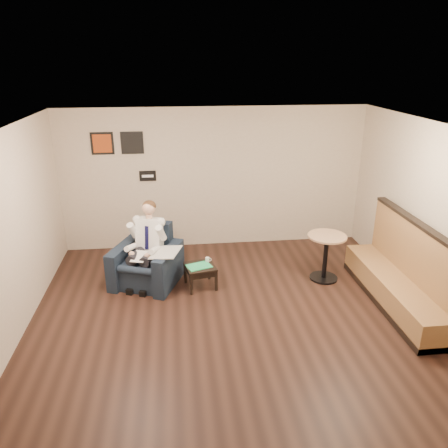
{
  "coord_description": "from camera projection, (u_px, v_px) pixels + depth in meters",
  "views": [
    {
      "loc": [
        -0.78,
        -5.38,
        3.66
      ],
      "look_at": [
        -0.01,
        1.2,
        1.12
      ],
      "focal_mm": 35.0,
      "sensor_mm": 36.0,
      "label": 1
    }
  ],
  "objects": [
    {
      "name": "art_print_right",
      "position": [
        132.0,
        143.0,
        8.22
      ],
      "size": [
        0.42,
        0.03,
        0.42
      ],
      "primitive_type": "cube",
      "color": "black",
      "rests_on": "wall_back"
    },
    {
      "name": "banquette",
      "position": [
        399.0,
        265.0,
        6.71
      ],
      "size": [
        0.62,
        2.59,
        1.33
      ],
      "primitive_type": "cube",
      "color": "olive",
      "rests_on": "ground"
    },
    {
      "name": "wall_front",
      "position": [
        294.0,
        397.0,
        3.1
      ],
      "size": [
        6.0,
        0.02,
        2.8
      ],
      "primitive_type": "cube",
      "color": "beige",
      "rests_on": "ground"
    },
    {
      "name": "wall_left",
      "position": [
        2.0,
        247.0,
        5.56
      ],
      "size": [
        0.02,
        6.0,
        2.8
      ],
      "primitive_type": "cube",
      "color": "beige",
      "rests_on": "ground"
    },
    {
      "name": "coffee_mug",
      "position": [
        207.0,
        260.0,
        7.43
      ],
      "size": [
        0.08,
        0.08,
        0.08
      ],
      "primitive_type": "cylinder",
      "rotation": [
        0.0,
        0.0,
        0.2
      ],
      "color": "white",
      "rests_on": "side_table"
    },
    {
      "name": "side_table",
      "position": [
        200.0,
        276.0,
        7.38
      ],
      "size": [
        0.56,
        0.56,
        0.39
      ],
      "primitive_type": "cube",
      "rotation": [
        0.0,
        0.0,
        0.2
      ],
      "color": "black",
      "rests_on": "ground"
    },
    {
      "name": "ceiling",
      "position": [
        236.0,
        132.0,
        5.38
      ],
      "size": [
        6.0,
        6.0,
        0.02
      ],
      "primitive_type": "cube",
      "color": "white",
      "rests_on": "wall_back"
    },
    {
      "name": "wall_right",
      "position": [
        444.0,
        227.0,
        6.21
      ],
      "size": [
        0.02,
        6.0,
        2.8
      ],
      "primitive_type": "cube",
      "color": "beige",
      "rests_on": "ground"
    },
    {
      "name": "armchair",
      "position": [
        146.0,
        257.0,
        7.4
      ],
      "size": [
        1.31,
        1.31,
        0.98
      ],
      "primitive_type": "cube",
      "rotation": [
        0.0,
        0.0,
        -0.37
      ],
      "color": "black",
      "rests_on": "ground"
    },
    {
      "name": "ground",
      "position": [
        234.0,
        325.0,
        6.39
      ],
      "size": [
        6.0,
        6.0,
        0.0
      ],
      "primitive_type": "plane",
      "color": "black",
      "rests_on": "ground"
    },
    {
      "name": "green_folder",
      "position": [
        199.0,
        266.0,
        7.29
      ],
      "size": [
        0.46,
        0.39,
        0.01
      ],
      "primitive_type": "cube",
      "rotation": [
        0.0,
        0.0,
        0.34
      ],
      "color": "#28CC75",
      "rests_on": "side_table"
    },
    {
      "name": "wall_back",
      "position": [
        214.0,
        179.0,
        8.67
      ],
      "size": [
        6.0,
        0.02,
        2.8
      ],
      "primitive_type": "cube",
      "color": "beige",
      "rests_on": "ground"
    },
    {
      "name": "newspaper",
      "position": [
        166.0,
        252.0,
        7.15
      ],
      "size": [
        0.57,
        0.64,
        0.01
      ],
      "primitive_type": "cube",
      "rotation": [
        0.0,
        0.0,
        -0.31
      ],
      "color": "silver",
      "rests_on": "armchair"
    },
    {
      "name": "lap_papers",
      "position": [
        139.0,
        256.0,
        7.15
      ],
      "size": [
        0.31,
        0.37,
        0.01
      ],
      "primitive_type": "cube",
      "rotation": [
        0.0,
        0.0,
        -0.3
      ],
      "color": "white",
      "rests_on": "seated_man"
    },
    {
      "name": "cafe_table",
      "position": [
        325.0,
        257.0,
        7.56
      ],
      "size": [
        0.83,
        0.83,
        0.83
      ],
      "primitive_type": "cylinder",
      "rotation": [
        0.0,
        0.0,
        0.3
      ],
      "color": "tan",
      "rests_on": "ground"
    },
    {
      "name": "seating_sign",
      "position": [
        148.0,
        176.0,
        8.48
      ],
      "size": [
        0.32,
        0.02,
        0.2
      ],
      "primitive_type": "cube",
      "color": "black",
      "rests_on": "wall_back"
    },
    {
      "name": "smartphone",
      "position": [
        200.0,
        262.0,
        7.45
      ],
      "size": [
        0.12,
        0.06,
        0.01
      ],
      "primitive_type": "cube",
      "rotation": [
        0.0,
        0.0,
        0.03
      ],
      "color": "black",
      "rests_on": "side_table"
    },
    {
      "name": "seated_man",
      "position": [
        142.0,
        250.0,
        7.22
      ],
      "size": [
        0.94,
        1.13,
        1.35
      ],
      "primitive_type": null,
      "rotation": [
        0.0,
        0.0,
        -0.37
      ],
      "color": "white",
      "rests_on": "armchair"
    },
    {
      "name": "art_print_left",
      "position": [
        102.0,
        143.0,
        8.16
      ],
      "size": [
        0.42,
        0.03,
        0.42
      ],
      "primitive_type": "cube",
      "color": "#A23E14",
      "rests_on": "wall_back"
    }
  ]
}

